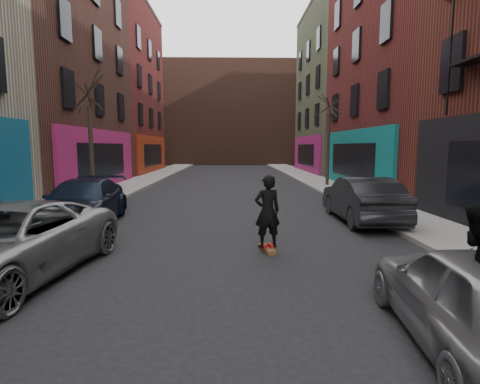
{
  "coord_description": "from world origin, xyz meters",
  "views": [
    {
      "loc": [
        0.21,
        0.71,
        2.54
      ],
      "look_at": [
        0.38,
        8.37,
        1.6
      ],
      "focal_mm": 28.0,
      "sensor_mm": 36.0,
      "label": 1
    }
  ],
  "objects_px": {
    "parked_right_far": "(476,299)",
    "parked_right_end": "(362,199)",
    "skateboarder": "(267,211)",
    "pedestrian": "(477,285)",
    "skateboard": "(267,249)",
    "parked_left_end": "(83,203)",
    "tree_right_far": "(329,130)",
    "parked_left_far": "(6,243)",
    "tree_left_far": "(90,127)"
  },
  "relations": [
    {
      "from": "parked_right_far",
      "to": "parked_right_end",
      "type": "relative_size",
      "value": 0.87
    },
    {
      "from": "skateboarder",
      "to": "pedestrian",
      "type": "distance_m",
      "value": 5.19
    },
    {
      "from": "parked_right_end",
      "to": "skateboard",
      "type": "xyz_separation_m",
      "value": [
        -3.54,
        -3.56,
        -0.71
      ]
    },
    {
      "from": "skateboarder",
      "to": "parked_left_end",
      "type": "bearing_deg",
      "value": -42.75
    },
    {
      "from": "parked_right_far",
      "to": "parked_left_end",
      "type": "bearing_deg",
      "value": -38.51
    },
    {
      "from": "parked_left_end",
      "to": "skateboard",
      "type": "height_order",
      "value": "parked_left_end"
    },
    {
      "from": "parked_left_end",
      "to": "skateboarder",
      "type": "height_order",
      "value": "skateboarder"
    },
    {
      "from": "skateboard",
      "to": "parked_left_end",
      "type": "bearing_deg",
      "value": 137.25
    },
    {
      "from": "tree_right_far",
      "to": "skateboard",
      "type": "xyz_separation_m",
      "value": [
        -5.14,
        -14.44,
        -3.48
      ]
    },
    {
      "from": "tree_right_far",
      "to": "skateboarder",
      "type": "relative_size",
      "value": 3.86
    },
    {
      "from": "parked_left_end",
      "to": "parked_right_end",
      "type": "bearing_deg",
      "value": -1.84
    },
    {
      "from": "skateboard",
      "to": "pedestrian",
      "type": "xyz_separation_m",
      "value": [
        1.94,
        -4.82,
        0.92
      ]
    },
    {
      "from": "parked_left_far",
      "to": "skateboard",
      "type": "relative_size",
      "value": 6.51
    },
    {
      "from": "tree_left_far",
      "to": "parked_left_far",
      "type": "relative_size",
      "value": 1.25
    },
    {
      "from": "parked_left_end",
      "to": "parked_right_far",
      "type": "height_order",
      "value": "parked_left_end"
    },
    {
      "from": "pedestrian",
      "to": "parked_left_end",
      "type": "bearing_deg",
      "value": -80.92
    },
    {
      "from": "tree_left_far",
      "to": "pedestrian",
      "type": "relative_size",
      "value": 3.37
    },
    {
      "from": "skateboarder",
      "to": "pedestrian",
      "type": "height_order",
      "value": "pedestrian"
    },
    {
      "from": "pedestrian",
      "to": "tree_right_far",
      "type": "bearing_deg",
      "value": -133.93
    },
    {
      "from": "tree_left_far",
      "to": "skateboarder",
      "type": "xyz_separation_m",
      "value": [
        7.26,
        -8.44,
        -2.4
      ]
    },
    {
      "from": "parked_left_far",
      "to": "parked_left_end",
      "type": "distance_m",
      "value": 5.05
    },
    {
      "from": "tree_right_far",
      "to": "pedestrian",
      "type": "distance_m",
      "value": 19.69
    },
    {
      "from": "tree_left_far",
      "to": "parked_right_end",
      "type": "relative_size",
      "value": 1.41
    },
    {
      "from": "parked_left_far",
      "to": "tree_right_far",
      "type": "bearing_deg",
      "value": 64.5
    },
    {
      "from": "tree_right_far",
      "to": "skateboarder",
      "type": "height_order",
      "value": "tree_right_far"
    },
    {
      "from": "skateboarder",
      "to": "pedestrian",
      "type": "xyz_separation_m",
      "value": [
        1.94,
        -4.82,
        -0.01
      ]
    },
    {
      "from": "parked_right_end",
      "to": "tree_left_far",
      "type": "bearing_deg",
      "value": -23.8
    },
    {
      "from": "pedestrian",
      "to": "parked_left_far",
      "type": "bearing_deg",
      "value": -57.23
    },
    {
      "from": "parked_left_far",
      "to": "parked_right_far",
      "type": "distance_m",
      "value": 7.75
    },
    {
      "from": "parked_left_far",
      "to": "parked_left_end",
      "type": "bearing_deg",
      "value": 102.74
    },
    {
      "from": "tree_left_far",
      "to": "parked_right_far",
      "type": "height_order",
      "value": "tree_left_far"
    },
    {
      "from": "tree_left_far",
      "to": "parked_right_far",
      "type": "xyz_separation_m",
      "value": [
        9.4,
        -12.98,
        -2.69
      ]
    },
    {
      "from": "tree_right_far",
      "to": "parked_left_far",
      "type": "relative_size",
      "value": 1.3
    },
    {
      "from": "parked_left_far",
      "to": "skateboarder",
      "type": "bearing_deg",
      "value": 26.58
    },
    {
      "from": "parked_right_end",
      "to": "tree_right_far",
      "type": "bearing_deg",
      "value": -97.83
    },
    {
      "from": "pedestrian",
      "to": "skateboarder",
      "type": "bearing_deg",
      "value": -102.58
    },
    {
      "from": "tree_right_far",
      "to": "parked_left_end",
      "type": "distance_m",
      "value": 15.86
    },
    {
      "from": "skateboard",
      "to": "tree_right_far",
      "type": "bearing_deg",
      "value": 56.9
    },
    {
      "from": "parked_right_far",
      "to": "skateboard",
      "type": "bearing_deg",
      "value": -58.63
    },
    {
      "from": "parked_left_end",
      "to": "pedestrian",
      "type": "bearing_deg",
      "value": -50.67
    },
    {
      "from": "parked_left_far",
      "to": "pedestrian",
      "type": "height_order",
      "value": "pedestrian"
    },
    {
      "from": "skateboard",
      "to": "skateboarder",
      "type": "relative_size",
      "value": 0.45
    },
    {
      "from": "parked_right_end",
      "to": "skateboard",
      "type": "distance_m",
      "value": 5.07
    },
    {
      "from": "parked_left_far",
      "to": "skateboard",
      "type": "bearing_deg",
      "value": 26.58
    },
    {
      "from": "tree_right_far",
      "to": "parked_left_far",
      "type": "height_order",
      "value": "tree_right_far"
    },
    {
      "from": "parked_left_end",
      "to": "skateboarder",
      "type": "bearing_deg",
      "value": -33.49
    },
    {
      "from": "parked_left_end",
      "to": "pedestrian",
      "type": "height_order",
      "value": "pedestrian"
    },
    {
      "from": "parked_right_far",
      "to": "pedestrian",
      "type": "distance_m",
      "value": 0.45
    },
    {
      "from": "parked_left_far",
      "to": "parked_right_far",
      "type": "xyz_separation_m",
      "value": [
        7.27,
        -2.68,
        -0.04
      ]
    },
    {
      "from": "skateboarder",
      "to": "pedestrian",
      "type": "relative_size",
      "value": 0.91
    }
  ]
}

